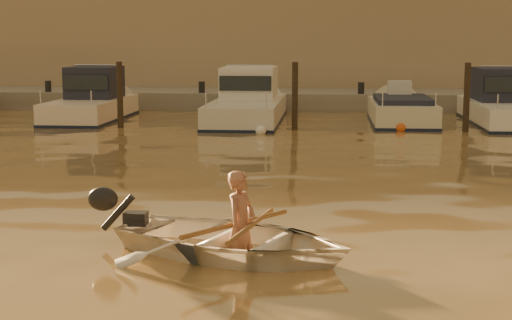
# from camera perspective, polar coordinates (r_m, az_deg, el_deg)

# --- Properties ---
(ground_plane) EXTENTS (160.00, 160.00, 0.00)m
(ground_plane) POSITION_cam_1_polar(r_m,az_deg,el_deg) (9.85, 0.47, -7.02)
(ground_plane) COLOR olive
(ground_plane) RESTS_ON ground
(dinghy) EXTENTS (3.67, 3.16, 0.64)m
(dinghy) POSITION_cam_1_polar(r_m,az_deg,el_deg) (9.83, -1.62, -5.86)
(dinghy) COLOR silver
(dinghy) RESTS_ON ground_plane
(person) EXTENTS (0.49, 0.59, 1.39)m
(person) POSITION_cam_1_polar(r_m,az_deg,el_deg) (9.73, -1.10, -4.82)
(person) COLOR #A06750
(person) RESTS_ON dinghy
(outboard_motor) EXTENTS (0.98, 0.70, 0.70)m
(outboard_motor) POSITION_cam_1_polar(r_m,az_deg,el_deg) (10.58, -8.83, -4.45)
(outboard_motor) COLOR black
(outboard_motor) RESTS_ON dinghy
(oar_port) EXTENTS (0.39, 2.08, 0.13)m
(oar_port) POSITION_cam_1_polar(r_m,az_deg,el_deg) (9.66, -0.31, -4.76)
(oar_port) COLOR brown
(oar_port) RESTS_ON dinghy
(oar_starboard) EXTENTS (1.14, 1.83, 0.13)m
(oar_starboard) POSITION_cam_1_polar(r_m,az_deg,el_deg) (9.75, -1.37, -4.64)
(oar_starboard) COLOR brown
(oar_starboard) RESTS_ON dinghy
(moored_boat_1) EXTENTS (1.97, 5.96, 1.75)m
(moored_boat_1) POSITION_cam_1_polar(r_m,az_deg,el_deg) (26.72, -11.93, 4.21)
(moored_boat_1) COLOR #EFDDC8
(moored_boat_1) RESTS_ON ground_plane
(moored_boat_2) EXTENTS (2.18, 7.35, 1.75)m
(moored_boat_2) POSITION_cam_1_polar(r_m,az_deg,el_deg) (25.67, -0.63, 4.22)
(moored_boat_2) COLOR silver
(moored_boat_2) RESTS_ON ground_plane
(moored_boat_3) EXTENTS (1.91, 5.59, 0.95)m
(moored_boat_3) POSITION_cam_1_polar(r_m,az_deg,el_deg) (25.67, 10.52, 3.18)
(moored_boat_3) COLOR beige
(moored_boat_3) RESTS_ON ground_plane
(moored_boat_4) EXTENTS (2.13, 6.60, 1.75)m
(moored_boat_4) POSITION_cam_1_polar(r_m,az_deg,el_deg) (26.14, 17.73, 3.89)
(moored_boat_4) COLOR white
(moored_boat_4) RESTS_ON ground_plane
(piling_1) EXTENTS (0.18, 0.18, 2.20)m
(piling_1) POSITION_cam_1_polar(r_m,az_deg,el_deg) (24.15, -9.86, 4.45)
(piling_1) COLOR #2D2319
(piling_1) RESTS_ON ground_plane
(piling_2) EXTENTS (0.18, 0.18, 2.20)m
(piling_2) POSITION_cam_1_polar(r_m,az_deg,el_deg) (23.34, 2.84, 4.42)
(piling_2) COLOR #2D2319
(piling_2) RESTS_ON ground_plane
(piling_3) EXTENTS (0.18, 0.18, 2.20)m
(piling_3) POSITION_cam_1_polar(r_m,az_deg,el_deg) (23.66, 15.06, 4.19)
(piling_3) COLOR #2D2319
(piling_3) RESTS_ON ground_plane
(fender_b) EXTENTS (0.30, 0.30, 0.30)m
(fender_b) POSITION_cam_1_polar(r_m,az_deg,el_deg) (24.73, -13.26, 2.59)
(fender_b) COLOR orange
(fender_b) RESTS_ON ground_plane
(fender_c) EXTENTS (0.30, 0.30, 0.30)m
(fender_c) POSITION_cam_1_polar(r_m,az_deg,el_deg) (22.25, 0.35, 2.15)
(fender_c) COLOR white
(fender_c) RESTS_ON ground_plane
(fender_d) EXTENTS (0.30, 0.30, 0.30)m
(fender_d) POSITION_cam_1_polar(r_m,az_deg,el_deg) (23.34, 10.47, 2.32)
(fender_d) COLOR #DB5519
(fender_d) RESTS_ON ground_plane
(quay) EXTENTS (52.00, 4.00, 1.00)m
(quay) POSITION_cam_1_polar(r_m,az_deg,el_deg) (31.06, 3.82, 4.13)
(quay) COLOR gray
(quay) RESTS_ON ground_plane
(waterfront_building) EXTENTS (46.00, 7.00, 4.80)m
(waterfront_building) POSITION_cam_1_polar(r_m,az_deg,el_deg) (36.46, 4.08, 8.36)
(waterfront_building) COLOR #9E8466
(waterfront_building) RESTS_ON quay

